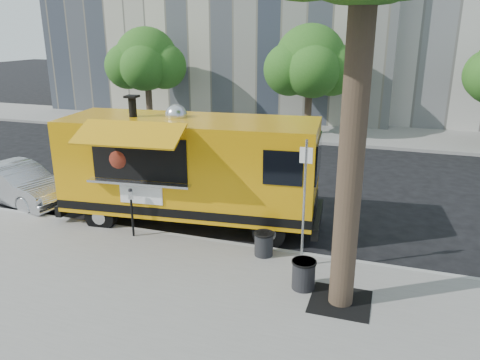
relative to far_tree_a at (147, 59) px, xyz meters
The scene contains 13 objects.
ground 16.30m from the far_tree_a, 50.89° to the right, with size 120.00×120.00×0.00m, color black.
sidewalk 19.48m from the far_tree_a, 58.47° to the right, with size 60.00×6.00×0.15m, color gray.
curb 16.99m from the far_tree_a, 52.92° to the right, with size 60.00×0.14×0.16m, color #999993.
far_sidewalk 10.73m from the far_tree_a, ahead, with size 60.00×5.00×0.15m, color gray.
tree_well 20.00m from the far_tree_a, 50.16° to the right, with size 1.20×1.20×0.02m, color black.
far_tree_a is the anchor object (origin of this frame).
far_tree_b 9.01m from the far_tree_a, ahead, with size 3.60×3.60×5.50m.
sign_post 18.14m from the far_tree_a, 50.17° to the right, with size 0.28×0.06×3.00m.
parking_meter 15.59m from the far_tree_a, 62.85° to the right, with size 0.11×0.11×1.33m.
food_truck 14.66m from the far_tree_a, 56.70° to the right, with size 7.53×3.96×3.63m.
sedan 12.85m from the far_tree_a, 80.75° to the right, with size 1.38×3.95×1.30m, color #A5A6AB.
trash_bin_left 17.55m from the far_tree_a, 52.16° to the right, with size 0.49×0.49×0.59m.
trash_bin_right 19.21m from the far_tree_a, 51.50° to the right, with size 0.53×0.53×0.63m.
Camera 1 is at (3.27, -11.22, 5.41)m, focal length 35.00 mm.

